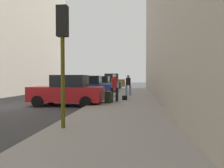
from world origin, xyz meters
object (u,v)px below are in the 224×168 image
parked_bronze_suv (111,81)px  traffic_light (63,40)px  parked_gray_coupe (99,85)px  fire_hydrant (104,94)px  pedestrian_in_red_jacket (114,86)px  pedestrian_in_jeans (128,84)px  rolling_suitcase (109,97)px  parked_red_hatchback (68,91)px  parked_blue_sedan (87,87)px  parked_dark_green_sedan (106,84)px  duffel_bag (125,98)px

parked_bronze_suv → traffic_light: 27.64m
parked_gray_coupe → traffic_light: traffic_light is taller
fire_hydrant → pedestrian_in_red_jacket: bearing=-52.3°
pedestrian_in_jeans → rolling_suitcase: (-0.93, -5.40, -0.61)m
rolling_suitcase → parked_red_hatchback: bearing=-169.8°
parked_blue_sedan → pedestrian_in_jeans: size_ratio=2.48×
rolling_suitcase → pedestrian_in_red_jacket: bearing=72.0°
parked_gray_coupe → traffic_light: size_ratio=1.17×
parked_bronze_suv → parked_gray_coupe: bearing=-90.0°
parked_dark_green_sedan → rolling_suitcase: bearing=-81.1°
parked_bronze_suv → rolling_suitcase: size_ratio=4.45×
parked_gray_coupe → pedestrian_in_red_jacket: size_ratio=2.47×
parked_dark_green_sedan → traffic_light: size_ratio=1.17×
parked_gray_coupe → duffel_bag: 8.95m
parked_bronze_suv → rolling_suitcase: bearing=-83.5°
traffic_light → duffel_bag: traffic_light is taller
parked_bronze_suv → fire_hydrant: bearing=-84.6°
parked_red_hatchback → pedestrian_in_red_jacket: 2.91m
pedestrian_in_jeans → parked_dark_green_sedan: bearing=108.6°
parked_blue_sedan → duffel_bag: bearing=-41.4°
parked_gray_coupe → parked_bronze_suv: size_ratio=0.91×
parked_bronze_suv → fire_hydrant: parked_bronze_suv is taller
parked_gray_coupe → parked_red_hatchback: bearing=-90.0°
parked_red_hatchback → traffic_light: (1.85, -6.12, 1.91)m
rolling_suitcase → fire_hydrant: bearing=107.7°
duffel_bag → parked_blue_sedan: bearing=138.6°
parked_bronze_suv → duffel_bag: parked_bronze_suv is taller
pedestrian_in_jeans → rolling_suitcase: 5.52m
parked_bronze_suv → pedestrian_in_red_jacket: bearing=-82.6°
parked_gray_coupe → pedestrian_in_jeans: 5.74m
pedestrian_in_red_jacket → rolling_suitcase: 1.01m
parked_gray_coupe → duffel_bag: parked_gray_coupe is taller
parked_blue_sedan → rolling_suitcase: parked_blue_sedan is taller
parked_red_hatchback → rolling_suitcase: size_ratio=4.06×
parked_red_hatchback → duffel_bag: parked_red_hatchback is taller
fire_hydrant → parked_bronze_suv: bearing=95.4°
parked_dark_green_sedan → rolling_suitcase: 15.49m
parked_dark_green_sedan → pedestrian_in_red_jacket: bearing=-79.7°
parked_dark_green_sedan → parked_bronze_suv: parked_bronze_suv is taller
parked_blue_sedan → parked_gray_coupe: bearing=90.0°
parked_bronze_suv → duffel_bag: 19.50m
parked_blue_sedan → parked_gray_coupe: size_ratio=1.00×
duffel_bag → pedestrian_in_red_jacket: bearing=-121.0°
fire_hydrant → duffel_bag: fire_hydrant is taller
fire_hydrant → rolling_suitcase: 1.94m
fire_hydrant → pedestrian_in_jeans: size_ratio=0.41×
pedestrian_in_jeans → traffic_light: bearing=-97.0°
pedestrian_in_jeans → parked_bronze_suv: bearing=102.1°
parked_blue_sedan → rolling_suitcase: bearing=-62.6°
pedestrian_in_red_jacket → parked_blue_sedan: bearing=124.5°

